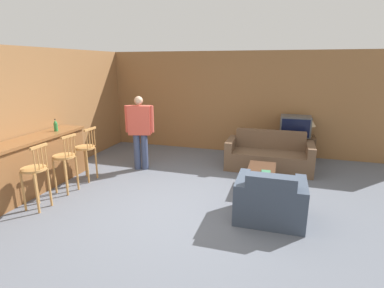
{
  "coord_description": "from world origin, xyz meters",
  "views": [
    {
      "loc": [
        1.47,
        -4.2,
        2.3
      ],
      "look_at": [
        -0.08,
        0.92,
        0.85
      ],
      "focal_mm": 28.0,
      "sensor_mm": 36.0,
      "label": 1
    }
  ],
  "objects_px": {
    "bar_chair_far": "(86,152)",
    "tv_unit": "(293,148)",
    "tv": "(295,126)",
    "table_lamp": "(310,122)",
    "bar_chair_near": "(35,174)",
    "coffee_table": "(261,172)",
    "armchair_near": "(270,202)",
    "bar_chair_mid": "(65,161)",
    "person_by_window": "(140,129)",
    "bottle": "(56,126)",
    "couch_far": "(269,156)",
    "book_on_table": "(266,172)"
  },
  "relations": [
    {
      "from": "bar_chair_far",
      "to": "tv_unit",
      "type": "relative_size",
      "value": 1.13
    },
    {
      "from": "tv",
      "to": "table_lamp",
      "type": "distance_m",
      "value": 0.33
    },
    {
      "from": "tv_unit",
      "to": "tv",
      "type": "height_order",
      "value": "tv"
    },
    {
      "from": "bar_chair_near",
      "to": "coffee_table",
      "type": "distance_m",
      "value": 3.89
    },
    {
      "from": "table_lamp",
      "to": "armchair_near",
      "type": "bearing_deg",
      "value": -102.73
    },
    {
      "from": "bar_chair_mid",
      "to": "tv_unit",
      "type": "xyz_separation_m",
      "value": [
        4.01,
        3.17,
        -0.29
      ]
    },
    {
      "from": "bar_chair_mid",
      "to": "person_by_window",
      "type": "distance_m",
      "value": 1.72
    },
    {
      "from": "coffee_table",
      "to": "bar_chair_near",
      "type": "bearing_deg",
      "value": -151.14
    },
    {
      "from": "bar_chair_far",
      "to": "bottle",
      "type": "bearing_deg",
      "value": -170.5
    },
    {
      "from": "tv",
      "to": "bottle",
      "type": "distance_m",
      "value": 5.3
    },
    {
      "from": "couch_far",
      "to": "tv",
      "type": "height_order",
      "value": "tv"
    },
    {
      "from": "tv_unit",
      "to": "tv",
      "type": "xyz_separation_m",
      "value": [
        -0.0,
        -0.0,
        0.55
      ]
    },
    {
      "from": "bar_chair_near",
      "to": "coffee_table",
      "type": "height_order",
      "value": "bar_chair_near"
    },
    {
      "from": "tv",
      "to": "bar_chair_far",
      "type": "bearing_deg",
      "value": -147.45
    },
    {
      "from": "armchair_near",
      "to": "book_on_table",
      "type": "xyz_separation_m",
      "value": [
        -0.12,
        0.98,
        0.11
      ]
    },
    {
      "from": "bar_chair_near",
      "to": "book_on_table",
      "type": "distance_m",
      "value": 3.88
    },
    {
      "from": "tv_unit",
      "to": "bar_chair_far",
      "type": "bearing_deg",
      "value": -147.41
    },
    {
      "from": "coffee_table",
      "to": "book_on_table",
      "type": "height_order",
      "value": "book_on_table"
    },
    {
      "from": "bar_chair_mid",
      "to": "coffee_table",
      "type": "bearing_deg",
      "value": 19.09
    },
    {
      "from": "couch_far",
      "to": "book_on_table",
      "type": "distance_m",
      "value": 1.37
    },
    {
      "from": "bottle",
      "to": "bar_chair_mid",
      "type": "bearing_deg",
      "value": -41.91
    },
    {
      "from": "bar_chair_near",
      "to": "couch_far",
      "type": "relative_size",
      "value": 0.58
    },
    {
      "from": "couch_far",
      "to": "book_on_table",
      "type": "bearing_deg",
      "value": -89.39
    },
    {
      "from": "bar_chair_far",
      "to": "coffee_table",
      "type": "relative_size",
      "value": 1.23
    },
    {
      "from": "book_on_table",
      "to": "person_by_window",
      "type": "height_order",
      "value": "person_by_window"
    },
    {
      "from": "tv_unit",
      "to": "bar_chair_near",
      "type": "bearing_deg",
      "value": -136.03
    },
    {
      "from": "bar_chair_mid",
      "to": "book_on_table",
      "type": "distance_m",
      "value": 3.63
    },
    {
      "from": "bar_chair_near",
      "to": "table_lamp",
      "type": "height_order",
      "value": "bar_chair_near"
    },
    {
      "from": "armchair_near",
      "to": "bottle",
      "type": "xyz_separation_m",
      "value": [
        -4.18,
        0.5,
        0.81
      ]
    },
    {
      "from": "book_on_table",
      "to": "tv",
      "type": "bearing_deg",
      "value": 76.51
    },
    {
      "from": "armchair_near",
      "to": "table_lamp",
      "type": "distance_m",
      "value": 3.3
    },
    {
      "from": "bar_chair_mid",
      "to": "tv",
      "type": "height_order",
      "value": "tv"
    },
    {
      "from": "couch_far",
      "to": "table_lamp",
      "type": "height_order",
      "value": "table_lamp"
    },
    {
      "from": "armchair_near",
      "to": "coffee_table",
      "type": "bearing_deg",
      "value": 100.43
    },
    {
      "from": "couch_far",
      "to": "book_on_table",
      "type": "relative_size",
      "value": 11.11
    },
    {
      "from": "bottle",
      "to": "couch_far",
      "type": "bearing_deg",
      "value": 24.54
    },
    {
      "from": "bar_chair_near",
      "to": "book_on_table",
      "type": "relative_size",
      "value": 6.5
    },
    {
      "from": "bar_chair_near",
      "to": "bottle",
      "type": "distance_m",
      "value": 1.44
    },
    {
      "from": "bar_chair_far",
      "to": "tv",
      "type": "xyz_separation_m",
      "value": [
        4.01,
        2.56,
        0.26
      ]
    },
    {
      "from": "bar_chair_far",
      "to": "person_by_window",
      "type": "bearing_deg",
      "value": 50.53
    },
    {
      "from": "armchair_near",
      "to": "coffee_table",
      "type": "height_order",
      "value": "armchair_near"
    },
    {
      "from": "bar_chair_far",
      "to": "tv_unit",
      "type": "distance_m",
      "value": 4.77
    },
    {
      "from": "couch_far",
      "to": "bar_chair_near",
      "type": "bearing_deg",
      "value": -138.66
    },
    {
      "from": "bar_chair_mid",
      "to": "bottle",
      "type": "distance_m",
      "value": 0.93
    },
    {
      "from": "coffee_table",
      "to": "tv",
      "type": "xyz_separation_m",
      "value": [
        0.61,
        1.99,
        0.52
      ]
    },
    {
      "from": "table_lamp",
      "to": "bar_chair_near",
      "type": "bearing_deg",
      "value": -138.18
    },
    {
      "from": "bottle",
      "to": "book_on_table",
      "type": "relative_size",
      "value": 1.46
    },
    {
      "from": "coffee_table",
      "to": "tv_unit",
      "type": "distance_m",
      "value": 2.09
    },
    {
      "from": "bar_chair_far",
      "to": "bottle",
      "type": "relative_size",
      "value": 4.44
    },
    {
      "from": "tv",
      "to": "person_by_window",
      "type": "relative_size",
      "value": 0.43
    }
  ]
}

